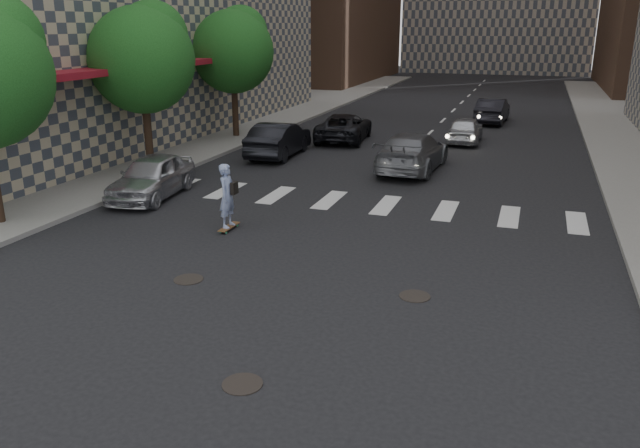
% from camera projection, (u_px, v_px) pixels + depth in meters
% --- Properties ---
extents(ground, '(160.00, 160.00, 0.00)m').
position_uv_depth(ground, '(243.00, 313.00, 13.19)').
color(ground, black).
rests_on(ground, ground).
extents(sidewalk_left, '(13.00, 80.00, 0.15)m').
position_uv_depth(sidewalk_left, '(165.00, 129.00, 35.65)').
color(sidewalk_left, gray).
rests_on(sidewalk_left, ground).
extents(tree_b, '(4.20, 4.20, 6.60)m').
position_uv_depth(tree_b, '(144.00, 55.00, 24.71)').
color(tree_b, '#382619').
rests_on(tree_b, sidewalk_left).
extents(tree_c, '(4.20, 4.20, 6.60)m').
position_uv_depth(tree_c, '(235.00, 48.00, 31.91)').
color(tree_c, '#382619').
rests_on(tree_c, sidewalk_left).
extents(manhole_a, '(0.70, 0.70, 0.02)m').
position_uv_depth(manhole_a, '(242.00, 384.00, 10.57)').
color(manhole_a, black).
rests_on(manhole_a, ground).
extents(manhole_b, '(0.70, 0.70, 0.02)m').
position_uv_depth(manhole_b, '(189.00, 279.00, 14.89)').
color(manhole_b, black).
rests_on(manhole_b, ground).
extents(manhole_c, '(0.70, 0.70, 0.02)m').
position_uv_depth(manhole_c, '(415.00, 296.00, 13.97)').
color(manhole_c, black).
rests_on(manhole_c, ground).
extents(skateboarder, '(0.49, 1.00, 1.99)m').
position_uv_depth(skateboarder, '(228.00, 196.00, 18.17)').
color(skateboarder, brown).
rests_on(skateboarder, ground).
extents(silver_sedan, '(2.29, 4.56, 1.49)m').
position_uv_depth(silver_sedan, '(152.00, 176.00, 21.74)').
color(silver_sedan, silver).
rests_on(silver_sedan, ground).
extents(traffic_car_a, '(1.86, 4.80, 1.56)m').
position_uv_depth(traffic_car_a, '(279.00, 139.00, 28.49)').
color(traffic_car_a, black).
rests_on(traffic_car_a, ground).
extents(traffic_car_b, '(2.46, 5.52, 1.57)m').
position_uv_depth(traffic_car_b, '(412.00, 152.00, 25.74)').
color(traffic_car_b, slate).
rests_on(traffic_car_b, ground).
extents(traffic_car_c, '(2.77, 5.22, 1.40)m').
position_uv_depth(traffic_car_c, '(344.00, 127.00, 32.35)').
color(traffic_car_c, black).
rests_on(traffic_car_c, ground).
extents(traffic_car_d, '(1.64, 3.98, 1.35)m').
position_uv_depth(traffic_car_d, '(465.00, 129.00, 31.80)').
color(traffic_car_d, '#B4B5BC').
rests_on(traffic_car_d, ground).
extents(traffic_car_e, '(1.87, 4.66, 1.51)m').
position_uv_depth(traffic_car_e, '(492.00, 111.00, 38.07)').
color(traffic_car_e, black).
rests_on(traffic_car_e, ground).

